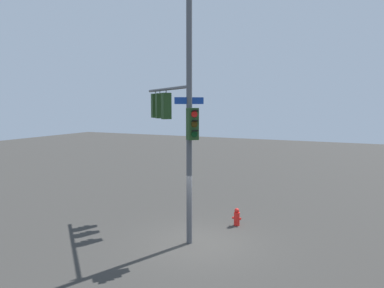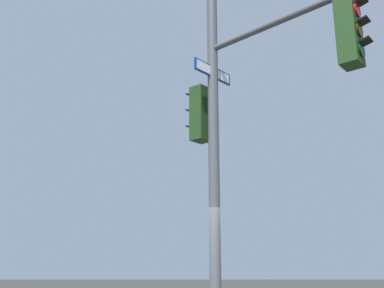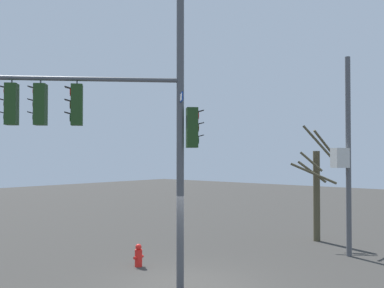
{
  "view_description": "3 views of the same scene",
  "coord_description": "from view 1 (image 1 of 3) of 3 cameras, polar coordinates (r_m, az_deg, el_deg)",
  "views": [
    {
      "loc": [
        -5.53,
        12.07,
        5.09
      ],
      "look_at": [
        0.13,
        0.34,
        3.67
      ],
      "focal_mm": 35.41,
      "sensor_mm": 36.0,
      "label": 1
    },
    {
      "loc": [
        -0.05,
        -8.03,
        1.51
      ],
      "look_at": [
        -0.03,
        0.62,
        3.84
      ],
      "focal_mm": 41.92,
      "sensor_mm": 36.0,
      "label": 2
    },
    {
      "loc": [
        9.62,
        8.54,
        3.62
      ],
      "look_at": [
        0.56,
        0.7,
        3.9
      ],
      "focal_mm": 42.94,
      "sensor_mm": 36.0,
      "label": 3
    }
  ],
  "objects": [
    {
      "name": "ground_plane",
      "position": [
        14.21,
        1.12,
        -14.76
      ],
      "size": [
        80.0,
        80.0,
        0.0
      ],
      "primitive_type": "plane",
      "color": "#34322F"
    },
    {
      "name": "main_signal_pole_assembly",
      "position": [
        14.65,
        -3.06,
        6.64
      ],
      "size": [
        4.55,
        6.46,
        9.72
      ],
      "rotation": [
        0.0,
        0.0,
        5.52
      ],
      "color": "#4C4F54",
      "rests_on": "ground"
    },
    {
      "name": "fire_hydrant",
      "position": [
        16.15,
        6.76,
        -10.9
      ],
      "size": [
        0.38,
        0.24,
        0.73
      ],
      "color": "red",
      "rests_on": "ground"
    }
  ]
}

